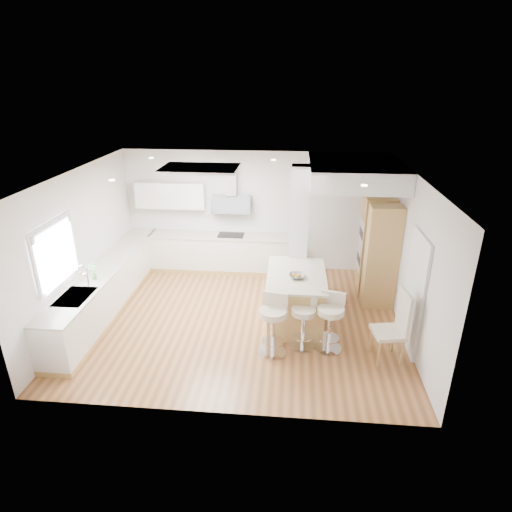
# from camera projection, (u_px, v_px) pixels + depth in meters

# --- Properties ---
(ground) EXTENTS (6.00, 6.00, 0.00)m
(ground) POSITION_uv_depth(u_px,v_px,m) (241.00, 319.00, 8.26)
(ground) COLOR #9E683A
(ground) RESTS_ON ground
(ceiling) EXTENTS (6.00, 5.00, 0.02)m
(ceiling) POSITION_uv_depth(u_px,v_px,m) (241.00, 319.00, 8.26)
(ceiling) COLOR silver
(ceiling) RESTS_ON ground
(wall_back) EXTENTS (6.00, 0.04, 2.80)m
(wall_back) POSITION_uv_depth(u_px,v_px,m) (253.00, 211.00, 10.00)
(wall_back) COLOR silver
(wall_back) RESTS_ON ground
(wall_left) EXTENTS (0.04, 5.00, 2.80)m
(wall_left) POSITION_uv_depth(u_px,v_px,m) (81.00, 247.00, 7.96)
(wall_left) COLOR silver
(wall_left) RESTS_ON ground
(wall_right) EXTENTS (0.04, 5.00, 2.80)m
(wall_right) POSITION_uv_depth(u_px,v_px,m) (411.00, 258.00, 7.46)
(wall_right) COLOR silver
(wall_right) RESTS_ON ground
(skylight) EXTENTS (4.10, 2.10, 0.06)m
(skylight) POSITION_uv_depth(u_px,v_px,m) (200.00, 169.00, 7.79)
(skylight) COLOR silver
(skylight) RESTS_ON ground
(window_left) EXTENTS (0.06, 1.28, 1.07)m
(window_left) POSITION_uv_depth(u_px,v_px,m) (55.00, 250.00, 7.02)
(window_left) COLOR white
(window_left) RESTS_ON ground
(doorway_right) EXTENTS (0.05, 1.00, 2.10)m
(doorway_right) POSITION_uv_depth(u_px,v_px,m) (414.00, 294.00, 7.07)
(doorway_right) COLOR #3F3731
(doorway_right) RESTS_ON ground
(counter_left) EXTENTS (0.63, 4.50, 1.35)m
(counter_left) POSITION_uv_depth(u_px,v_px,m) (108.00, 287.00, 8.51)
(counter_left) COLOR tan
(counter_left) RESTS_ON ground
(counter_back) EXTENTS (3.62, 0.63, 2.50)m
(counter_back) POSITION_uv_depth(u_px,v_px,m) (214.00, 242.00, 10.10)
(counter_back) COLOR tan
(counter_back) RESTS_ON ground
(pillar) EXTENTS (0.35, 0.35, 2.80)m
(pillar) POSITION_uv_depth(u_px,v_px,m) (299.00, 236.00, 8.49)
(pillar) COLOR silver
(pillar) RESTS_ON ground
(soffit) EXTENTS (1.78, 2.20, 0.40)m
(soffit) POSITION_uv_depth(u_px,v_px,m) (355.00, 172.00, 8.35)
(soffit) COLOR silver
(soffit) RESTS_ON ground
(oven_column) EXTENTS (0.63, 1.21, 2.10)m
(oven_column) POSITION_uv_depth(u_px,v_px,m) (378.00, 250.00, 8.75)
(oven_column) COLOR tan
(oven_column) RESTS_ON ground
(peninsula) EXTENTS (1.08, 1.63, 1.06)m
(peninsula) POSITION_uv_depth(u_px,v_px,m) (296.00, 297.00, 8.02)
(peninsula) COLOR tan
(peninsula) RESTS_ON ground
(bar_stool_a) EXTENTS (0.55, 0.55, 1.07)m
(bar_stool_a) POSITION_uv_depth(u_px,v_px,m) (273.00, 322.00, 7.03)
(bar_stool_a) COLOR silver
(bar_stool_a) RESTS_ON ground
(bar_stool_b) EXTENTS (0.55, 0.55, 0.97)m
(bar_stool_b) POSITION_uv_depth(u_px,v_px,m) (304.00, 319.00, 7.22)
(bar_stool_b) COLOR silver
(bar_stool_b) RESTS_ON ground
(bar_stool_c) EXTENTS (0.57, 0.57, 1.03)m
(bar_stool_c) POSITION_uv_depth(u_px,v_px,m) (330.00, 319.00, 7.14)
(bar_stool_c) COLOR silver
(bar_stool_c) RESTS_ON ground
(dining_chair) EXTENTS (0.55, 0.55, 1.23)m
(dining_chair) POSITION_uv_depth(u_px,v_px,m) (396.00, 324.00, 6.87)
(dining_chair) COLOR beige
(dining_chair) RESTS_ON ground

